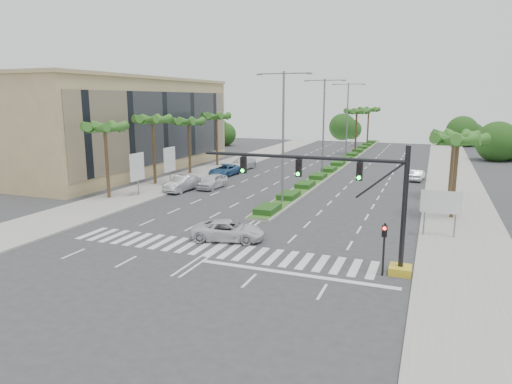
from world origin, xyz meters
TOP-DOWN VIEW (x-y plane):
  - ground at (0.00, 0.00)m, footprint 160.00×160.00m
  - footpath_right at (15.20, 20.00)m, footprint 6.00×120.00m
  - footpath_left at (-15.20, 20.00)m, footprint 6.00×120.00m
  - median at (0.00, 45.00)m, footprint 2.20×75.00m
  - median_grass at (0.00, 45.00)m, footprint 1.80×75.00m
  - building at (-26.00, 26.00)m, footprint 12.00×36.00m
  - signal_gantry at (9.27, -0.00)m, footprint 12.60×1.20m
  - pedestrian_signal at (10.60, -0.68)m, footprint 0.28×0.36m
  - direction_sign at (13.50, 7.99)m, footprint 2.70×0.11m
  - billboard_near at (-14.50, 12.00)m, footprint 0.18×2.10m
  - billboard_far at (-14.50, 18.00)m, footprint 0.18×2.10m
  - palm_left_near at (-16.50, 10.00)m, footprint 4.57×4.68m
  - palm_left_mid at (-16.50, 18.00)m, footprint 4.57×4.68m
  - palm_left_far at (-16.50, 26.00)m, footprint 4.57×4.68m
  - palm_left_end at (-16.50, 34.00)m, footprint 4.57×4.68m
  - palm_right_near at (14.50, 14.00)m, footprint 4.57×4.68m
  - palm_right_far at (14.50, 22.00)m, footprint 4.57×4.68m
  - palm_median_a at (0.00, 55.00)m, footprint 4.57×4.68m
  - palm_median_b at (0.00, 70.00)m, footprint 4.57×4.68m
  - streetlight_near at (0.00, 14.00)m, footprint 5.10×0.25m
  - streetlight_mid at (0.00, 30.00)m, footprint 5.10×0.25m
  - streetlight_far at (0.00, 46.00)m, footprint 5.10×0.25m
  - car_parked_a at (-9.53, 18.54)m, footprint 2.08×4.69m
  - car_parked_b at (-11.80, 16.00)m, footprint 2.08×5.07m
  - car_parked_c at (-11.80, 26.48)m, footprint 2.63×5.36m
  - car_parked_d at (-11.80, 32.25)m, footprint 2.74×5.80m
  - car_crossing at (-0.06, 2.18)m, footprint 5.36×3.33m
  - car_right at (11.16, 31.78)m, footprint 1.76×4.08m

SIDE VIEW (x-z plane):
  - ground at x=0.00m, z-range 0.00..0.00m
  - footpath_right at x=15.20m, z-range 0.00..0.15m
  - footpath_left at x=-15.20m, z-range 0.00..0.15m
  - median at x=0.00m, z-range 0.00..0.20m
  - median_grass at x=0.00m, z-range 0.20..0.24m
  - car_right at x=11.16m, z-range 0.00..1.31m
  - car_crossing at x=-0.06m, z-range 0.00..1.38m
  - car_parked_c at x=-11.80m, z-range 0.00..1.46m
  - car_parked_a at x=-9.53m, z-range 0.00..1.57m
  - car_parked_b at x=-11.80m, z-range 0.00..1.63m
  - car_parked_d at x=-11.80m, z-range 0.00..1.64m
  - pedestrian_signal at x=10.60m, z-range 0.54..3.54m
  - direction_sign at x=13.50m, z-range 0.75..4.15m
  - billboard_near at x=-14.50m, z-range 0.79..5.14m
  - billboard_far at x=-14.50m, z-range 0.79..5.14m
  - signal_gantry at x=9.27m, z-range -0.14..7.06m
  - palm_right_far at x=14.50m, z-range 2.54..9.29m
  - building at x=-26.00m, z-range 0.00..12.00m
  - palm_right_near at x=14.50m, z-range 2.68..9.73m
  - palm_left_far at x=-16.50m, z-range 2.82..10.17m
  - palm_left_near at x=-16.50m, z-range 2.91..10.46m
  - streetlight_near at x=0.00m, z-range 0.81..12.81m
  - streetlight_mid at x=0.00m, z-range 0.81..12.81m
  - streetlight_far at x=0.00m, z-range 0.81..12.81m
  - palm_left_end at x=-16.50m, z-range 3.01..10.76m
  - palm_left_mid at x=-16.50m, z-range 3.10..11.05m
  - palm_median_a at x=0.00m, z-range 3.15..11.20m
  - palm_median_b at x=0.00m, z-range 3.15..11.20m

